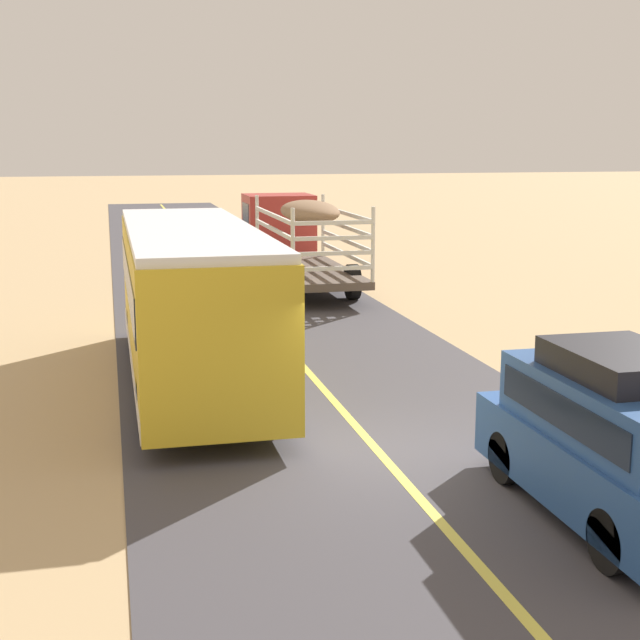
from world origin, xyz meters
TOP-DOWN VIEW (x-y plane):
  - ground_plane at (0.00, 0.00)m, footprint 240.00×240.00m
  - road_surface at (0.00, 0.00)m, footprint 8.00×120.00m
  - road_centre_line at (0.00, 0.00)m, footprint 0.16×117.60m
  - suv_near at (2.25, -3.07)m, footprint 1.90×4.62m
  - livestock_truck at (2.23, 18.42)m, footprint 2.53×9.70m
  - bus at (-2.46, 5.06)m, footprint 2.54×10.00m

SIDE VIEW (x-z plane):
  - ground_plane at x=0.00m, z-range 0.00..0.00m
  - road_surface at x=0.00m, z-range 0.00..0.02m
  - road_centre_line at x=0.00m, z-range 0.02..0.02m
  - suv_near at x=2.25m, z-range 0.01..2.29m
  - bus at x=-2.46m, z-range 0.14..3.35m
  - livestock_truck at x=2.23m, z-range 0.28..3.30m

